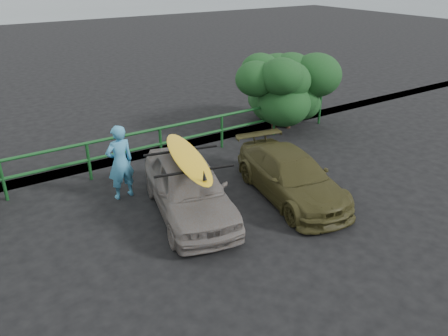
# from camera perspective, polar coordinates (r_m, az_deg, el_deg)

# --- Properties ---
(ground) EXTENTS (80.00, 80.00, 0.00)m
(ground) POSITION_cam_1_polar(r_m,az_deg,el_deg) (8.17, 0.90, -13.11)
(ground) COLOR black
(guardrail) EXTENTS (14.00, 0.08, 1.04)m
(guardrail) POSITION_cam_1_polar(r_m,az_deg,el_deg) (11.83, -12.64, 1.98)
(guardrail) COLOR #164E20
(guardrail) RESTS_ON ground
(shrub_right) EXTENTS (3.20, 2.40, 2.42)m
(shrub_right) POSITION_cam_1_polar(r_m,az_deg,el_deg) (14.33, 5.45, 9.52)
(shrub_right) COLOR #18431C
(shrub_right) RESTS_ON ground
(sedan) EXTENTS (2.28, 3.92, 1.26)m
(sedan) POSITION_cam_1_polar(r_m,az_deg,el_deg) (9.54, -4.64, -2.57)
(sedan) COLOR slate
(sedan) RESTS_ON ground
(olive_vehicle) EXTENTS (2.11, 3.86, 1.06)m
(olive_vehicle) POSITION_cam_1_polar(r_m,az_deg,el_deg) (10.37, 8.76, -1.04)
(olive_vehicle) COLOR #3D3A1B
(olive_vehicle) RESTS_ON ground
(man) EXTENTS (0.69, 0.48, 1.79)m
(man) POSITION_cam_1_polar(r_m,az_deg,el_deg) (10.34, -13.42, 0.73)
(man) COLOR #3E90BC
(man) RESTS_ON ground
(roof_rack) EXTENTS (1.89, 1.52, 0.06)m
(roof_rack) POSITION_cam_1_polar(r_m,az_deg,el_deg) (9.26, -4.78, 1.02)
(roof_rack) COLOR black
(roof_rack) RESTS_ON sedan
(surfboard) EXTENTS (1.25, 2.98, 0.09)m
(surfboard) POSITION_cam_1_polar(r_m,az_deg,el_deg) (9.23, -4.79, 1.42)
(surfboard) COLOR yellow
(surfboard) RESTS_ON roof_rack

